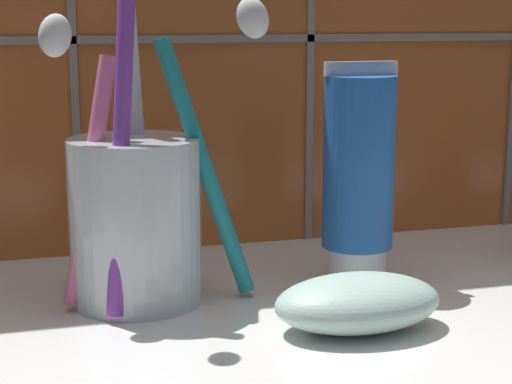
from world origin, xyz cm
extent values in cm
cube|color=white|center=(0.00, 0.00, 1.00)|extent=(63.53, 30.34, 2.00)
cube|color=gray|center=(0.00, 14.57, 16.12)|extent=(73.53, 0.24, 0.50)
cylinder|color=silver|center=(-11.99, 4.46, 6.57)|extent=(7.21, 7.21, 9.15)
cylinder|color=teal|center=(-8.14, 3.93, 9.43)|extent=(5.48, 1.95, 14.34)
ellipsoid|color=white|center=(-5.57, 3.42, 17.51)|extent=(2.50, 1.73, 2.61)
cylinder|color=white|center=(-11.47, 6.61, 10.73)|extent=(2.25, 2.98, 16.77)
cylinder|color=pink|center=(-14.40, 4.10, 8.99)|extent=(3.63, 1.95, 13.36)
ellipsoid|color=white|center=(-15.86, 3.62, 16.66)|extent=(2.39, 1.89, 2.49)
cylinder|color=purple|center=(-12.91, 2.29, 10.68)|extent=(2.63, 3.34, 16.69)
cylinder|color=white|center=(1.13, 4.46, 3.11)|extent=(3.56, 3.56, 2.21)
cylinder|color=blue|center=(1.13, 4.46, 9.25)|extent=(4.19, 4.19, 10.07)
cube|color=silver|center=(1.13, 4.46, 14.68)|extent=(4.40, 0.36, 0.80)
ellipsoid|color=silver|center=(-1.83, -3.00, 3.42)|extent=(8.69, 5.32, 2.84)
camera|label=1|loc=(-17.89, -41.24, 17.72)|focal=60.00mm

